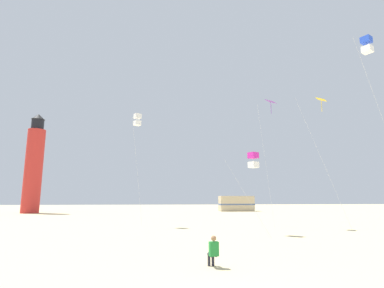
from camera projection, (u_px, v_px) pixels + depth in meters
The scene contains 8 objects.
kite_flyer_standing at pixel (213, 250), 11.24m from camera, with size 0.39×0.54×1.16m.
kite_box_white at pixel (137, 120), 29.16m from camera, with size 1.20×1.19×10.61m.
kite_box_blue at pixel (367, 45), 20.59m from camera, with size 2.76×2.14×13.52m.
kite_diamond_violet at pixel (270, 107), 28.20m from camera, with size 1.75×1.75×11.73m.
kite_box_magenta at pixel (253, 160), 22.07m from camera, with size 2.65×2.65×5.86m.
kite_diamond_gold at pixel (321, 105), 28.17m from camera, with size 3.29×3.29×11.95m.
lighthouse_distant at pixel (34, 165), 50.28m from camera, with size 2.80×2.80×16.80m.
rv_van_tan at pixel (236, 204), 56.00m from camera, with size 6.53×2.61×2.80m.
Camera 1 is at (-1.98, -6.18, 2.59)m, focal length 27.96 mm.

